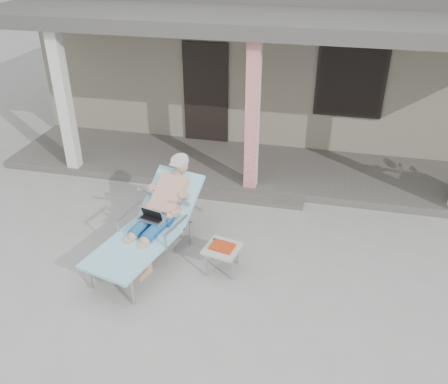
# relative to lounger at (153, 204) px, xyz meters

# --- Properties ---
(ground) EXTENTS (60.00, 60.00, 0.00)m
(ground) POSITION_rel_lounger_xyz_m (1.04, -0.02, -0.86)
(ground) COLOR #9E9E99
(ground) RESTS_ON ground
(house) EXTENTS (10.40, 5.40, 3.30)m
(house) POSITION_rel_lounger_xyz_m (1.04, 6.47, 0.81)
(house) COLOR gray
(house) RESTS_ON ground
(porch_deck) EXTENTS (10.00, 2.00, 0.15)m
(porch_deck) POSITION_rel_lounger_xyz_m (1.04, 2.98, -0.78)
(porch_deck) COLOR #605B56
(porch_deck) RESTS_ON ground
(porch_overhang) EXTENTS (10.00, 2.30, 2.85)m
(porch_overhang) POSITION_rel_lounger_xyz_m (1.04, 2.92, 1.93)
(porch_overhang) COLOR silver
(porch_overhang) RESTS_ON porch_deck
(porch_step) EXTENTS (2.00, 0.30, 0.07)m
(porch_step) POSITION_rel_lounger_xyz_m (1.04, 1.83, -0.82)
(porch_step) COLOR #605B56
(porch_step) RESTS_ON ground
(lounger) EXTENTS (1.28, 2.22, 1.39)m
(lounger) POSITION_rel_lounger_xyz_m (0.00, 0.00, 0.00)
(lounger) COLOR #B7B7BC
(lounger) RESTS_ON ground
(side_table) EXTENTS (0.55, 0.55, 0.42)m
(side_table) POSITION_rel_lounger_xyz_m (1.04, -0.16, -0.50)
(side_table) COLOR #B8B8B3
(side_table) RESTS_ON ground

